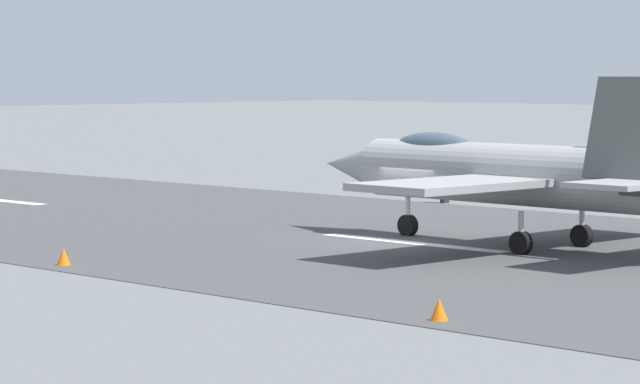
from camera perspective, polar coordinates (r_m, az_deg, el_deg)
ground_plane at (r=53.49m, az=2.72°, el=-1.83°), size 400.00×400.00×0.00m
runway_strip at (r=53.48m, az=2.73°, el=-1.82°), size 240.00×26.00×0.02m
fighter_jet at (r=52.11m, az=6.93°, el=0.73°), size 16.42×14.34×5.70m
crew_person at (r=69.45m, az=4.62°, el=0.28°), size 0.40×0.67×1.66m
marker_cone_near at (r=36.39m, az=4.41°, el=-4.35°), size 0.44×0.44×0.55m
marker_cone_mid at (r=47.32m, az=-9.43°, el=-2.37°), size 0.44×0.44×0.55m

